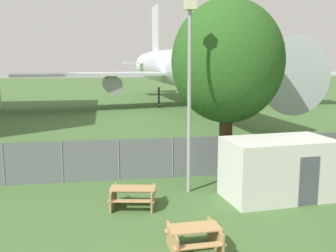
{
  "coord_description": "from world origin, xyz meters",
  "views": [
    {
      "loc": [
        -3.11,
        -7.48,
        5.55
      ],
      "look_at": [
        0.25,
        13.36,
        2.0
      ],
      "focal_mm": 42.0,
      "sensor_mm": 36.0,
      "label": 1
    }
  ],
  "objects_px": {
    "airplane": "(185,68)",
    "picnic_bench_open_grass": "(133,195)",
    "portable_cabin": "(278,168)",
    "picnic_bench_near_cabin": "(194,236)",
    "tree_left_of_cabin": "(227,62)"
  },
  "relations": [
    {
      "from": "portable_cabin",
      "to": "picnic_bench_near_cabin",
      "type": "relative_size",
      "value": 2.83
    },
    {
      "from": "airplane",
      "to": "picnic_bench_open_grass",
      "type": "bearing_deg",
      "value": -19.03
    },
    {
      "from": "portable_cabin",
      "to": "picnic_bench_near_cabin",
      "type": "bearing_deg",
      "value": -143.82
    },
    {
      "from": "picnic_bench_near_cabin",
      "to": "picnic_bench_open_grass",
      "type": "relative_size",
      "value": 0.82
    },
    {
      "from": "picnic_bench_open_grass",
      "to": "tree_left_of_cabin",
      "type": "xyz_separation_m",
      "value": [
        5.01,
        4.36,
        4.99
      ]
    },
    {
      "from": "picnic_bench_open_grass",
      "to": "picnic_bench_near_cabin",
      "type": "bearing_deg",
      "value": -68.48
    },
    {
      "from": "airplane",
      "to": "tree_left_of_cabin",
      "type": "height_order",
      "value": "airplane"
    },
    {
      "from": "portable_cabin",
      "to": "tree_left_of_cabin",
      "type": "xyz_separation_m",
      "value": [
        -0.88,
        4.25,
        4.24
      ]
    },
    {
      "from": "airplane",
      "to": "tree_left_of_cabin",
      "type": "relative_size",
      "value": 5.59
    },
    {
      "from": "portable_cabin",
      "to": "picnic_bench_open_grass",
      "type": "relative_size",
      "value": 2.31
    },
    {
      "from": "picnic_bench_near_cabin",
      "to": "airplane",
      "type": "bearing_deg",
      "value": 78.96
    },
    {
      "from": "portable_cabin",
      "to": "picnic_bench_open_grass",
      "type": "bearing_deg",
      "value": 175.14
    },
    {
      "from": "airplane",
      "to": "picnic_bench_near_cabin",
      "type": "bearing_deg",
      "value": -14.95
    },
    {
      "from": "picnic_bench_near_cabin",
      "to": "tree_left_of_cabin",
      "type": "height_order",
      "value": "tree_left_of_cabin"
    },
    {
      "from": "airplane",
      "to": "picnic_bench_open_grass",
      "type": "distance_m",
      "value": 31.45
    }
  ]
}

